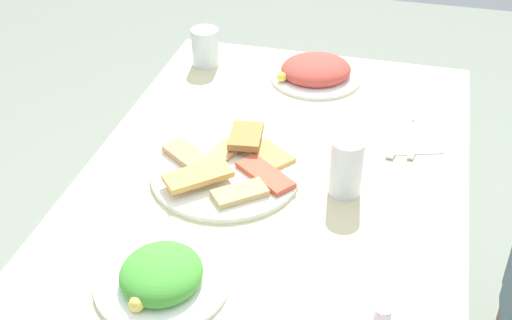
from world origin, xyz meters
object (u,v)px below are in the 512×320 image
Objects in this scene: drinking_glass at (205,47)px; paper_napkin at (408,139)px; spoon at (417,138)px; pide_platter at (227,170)px; salad_plate_rice at (316,71)px; soda_can at (346,167)px; fork at (400,136)px; salad_plate_greens at (161,276)px; dining_table at (275,203)px.

paper_napkin is at bearing 66.65° from drinking_glass.
spoon is at bearing 67.31° from drinking_glass.
spoon reaches higher than paper_napkin.
pide_platter is 0.51m from drinking_glass.
salad_plate_rice is at bearing 88.78° from drinking_glass.
drinking_glass is (-0.47, -0.44, -0.01)m from soda_can.
soda_can is at bearing 17.22° from salad_plate_rice.
salad_plate_rice is at bearing -162.78° from soda_can.
soda_can reaches higher than salad_plate_rice.
salad_plate_rice is 1.88× the size of paper_napkin.
drinking_glass is at bearing -103.56° from fork.
pide_platter reaches higher than spoon.
spoon is (-0.57, 0.39, -0.02)m from salad_plate_greens.
soda_can is (0.04, 0.15, 0.15)m from dining_table.
drinking_glass reaches higher than salad_plate_greens.
drinking_glass reaches higher than fork.
salad_plate_rice is 0.49m from soda_can.
soda_can reaches higher than fork.
soda_can is at bearing 90.57° from pide_platter.
salad_plate_rice is at bearing -132.41° from paper_napkin.
paper_napkin is at bearing 146.62° from salad_plate_greens.
pide_platter is 1.32× the size of salad_plate_rice.
salad_plate_greens is 1.83× the size of paper_napkin.
fork is 0.04m from spoon.
dining_table is 3.61× the size of pide_platter.
dining_table is at bearing -50.20° from spoon.
salad_plate_greens is at bearing -21.60° from fork.
salad_plate_rice is (-0.80, 0.12, 0.00)m from salad_plate_greens.
pide_platter is at bearing -64.04° from dining_table.
dining_table is at bearing 115.96° from pide_platter.
paper_napkin is at bearing 154.09° from soda_can.
drinking_glass is at bearing -157.24° from pide_platter.
spoon is (0.00, 0.02, 0.00)m from paper_napkin.
paper_napkin is 0.67× the size of fork.
drinking_glass reaches higher than salad_plate_rice.
dining_table is 4.76× the size of salad_plate_rice.
salad_plate_greens is 0.67m from fork.
salad_plate_rice reaches higher than fork.
dining_table is at bearing -0.98° from salad_plate_rice.
salad_plate_rice is at bearing 167.68° from pide_platter.
drinking_glass reaches higher than spoon.
pide_platter is 0.34m from salad_plate_greens.
spoon is (-0.19, 0.28, 0.10)m from dining_table.
pide_platter is (0.05, -0.09, 0.10)m from dining_table.
pide_platter is 0.43m from paper_napkin.
soda_can is at bearing -11.69° from fork.
soda_can is at bearing 142.16° from salad_plate_greens.
paper_napkin is 0.02m from fork.
spoon is at bearing 145.38° from salad_plate_greens.
drinking_glass is at bearing -113.35° from paper_napkin.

